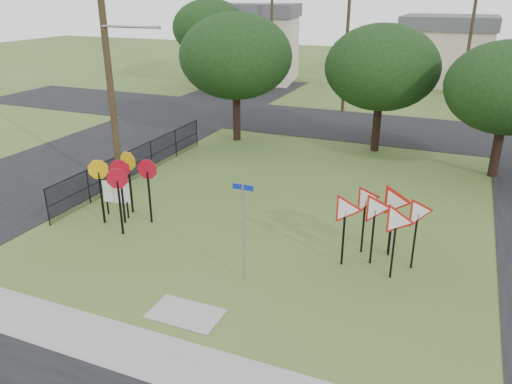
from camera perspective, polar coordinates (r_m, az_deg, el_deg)
ground at (r=16.02m, az=-3.69°, el=-9.12°), size 140.00×140.00×0.00m
sidewalk at (r=13.09m, az=-12.22°, el=-17.69°), size 30.00×1.60×0.02m
street_left at (r=29.92m, az=-16.01°, el=5.08°), size 8.00×50.00×0.02m
street_far at (r=33.85m, az=11.54°, el=7.40°), size 60.00×8.00×0.02m
curb_pad at (r=14.27m, az=-8.06°, el=-13.61°), size 2.00×1.20×0.02m
street_name_sign at (r=14.81m, az=-1.47°, el=-3.98°), size 0.65×0.06×3.12m
stop_sign_cluster at (r=19.13m, az=-14.97°, el=1.74°), size 2.39×2.00×2.56m
yield_sign_cluster at (r=16.25m, az=14.37°, el=-2.04°), size 3.10×1.72×2.51m
info_board at (r=20.13m, az=-15.70°, el=-0.17°), size 1.15×0.16×1.44m
utility_pole_main at (r=21.70m, az=-16.35°, el=13.02°), size 3.55×0.33×10.00m
far_pole_a at (r=37.34m, az=10.30°, el=15.99°), size 1.40×0.24×9.00m
far_pole_b at (r=40.43m, az=23.10°, el=14.73°), size 1.40×0.24×8.50m
far_pole_c at (r=45.40m, az=1.80°, el=17.31°), size 1.40×0.24×9.00m
fence_run at (r=24.27m, az=-13.39°, el=3.40°), size 0.05×11.55×1.50m
house_left at (r=50.68m, az=-0.92°, el=16.73°), size 10.58×8.88×7.20m
house_mid at (r=52.53m, az=20.94°, el=14.99°), size 8.40×8.40×6.20m
tree_near_left at (r=29.15m, az=-2.32°, el=15.23°), size 6.40×6.40×7.27m
tree_near_mid at (r=27.81m, az=14.19°, el=13.62°), size 6.00×6.00×6.80m
tree_near_right at (r=25.62m, az=26.88°, el=10.58°), size 5.60×5.60×6.33m
tree_far_left at (r=47.83m, az=-5.27°, el=18.16°), size 6.80×6.80×7.73m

